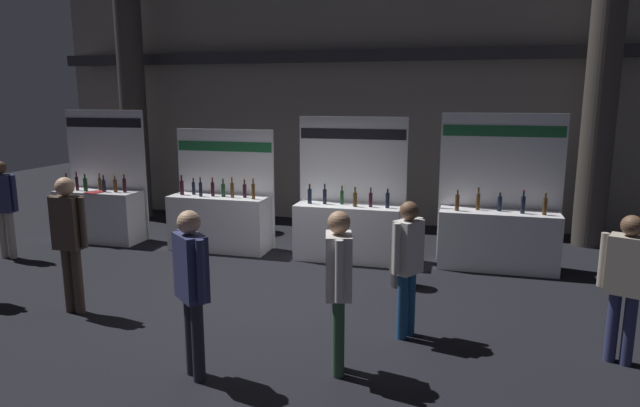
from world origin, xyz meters
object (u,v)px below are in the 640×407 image
(visitor_5, at_px, (3,201))
(visitor_1, at_px, (339,278))
(exhibitor_booth_3, at_px, (498,232))
(visitor_6, at_px, (626,277))
(exhibitor_booth_1, at_px, (220,218))
(visitor_2, at_px, (69,233))
(exhibitor_booth_0, at_px, (101,209))
(exhibitor_booth_2, at_px, (348,225))
(visitor_0, at_px, (408,259))
(visitor_4, at_px, (192,280))
(trash_bin, at_px, (401,263))

(visitor_5, bearing_deg, visitor_1, -24.90)
(exhibitor_booth_3, relative_size, visitor_6, 1.57)
(exhibitor_booth_1, height_order, visitor_2, exhibitor_booth_1)
(exhibitor_booth_0, height_order, exhibitor_booth_1, exhibitor_booth_0)
(exhibitor_booth_2, height_order, visitor_1, exhibitor_booth_2)
(visitor_0, relative_size, visitor_1, 0.96)
(visitor_2, xyz_separation_m, visitor_4, (2.34, -1.14, -0.05))
(trash_bin, bearing_deg, visitor_4, -117.03)
(trash_bin, relative_size, visitor_5, 0.40)
(exhibitor_booth_3, distance_m, visitor_4, 5.53)
(exhibitor_booth_3, bearing_deg, visitor_2, -147.81)
(visitor_2, relative_size, visitor_4, 1.04)
(exhibitor_booth_1, distance_m, visitor_5, 3.70)
(exhibitor_booth_1, relative_size, visitor_6, 1.37)
(visitor_0, relative_size, visitor_4, 0.95)
(visitor_0, distance_m, visitor_6, 2.26)
(exhibitor_booth_3, relative_size, visitor_5, 1.48)
(visitor_1, bearing_deg, trash_bin, -20.51)
(visitor_6, bearing_deg, visitor_2, -155.78)
(visitor_0, xyz_separation_m, visitor_6, (2.26, -0.07, 0.01))
(exhibitor_booth_2, xyz_separation_m, trash_bin, (1.05, -1.14, -0.26))
(visitor_0, bearing_deg, trash_bin, 40.67)
(exhibitor_booth_1, bearing_deg, visitor_0, -38.05)
(exhibitor_booth_2, height_order, visitor_5, exhibitor_booth_2)
(exhibitor_booth_2, relative_size, visitor_2, 1.37)
(exhibitor_booth_0, relative_size, visitor_0, 1.56)
(exhibitor_booth_0, bearing_deg, visitor_5, -119.56)
(visitor_2, height_order, visitor_4, visitor_2)
(visitor_4, bearing_deg, exhibitor_booth_2, 122.47)
(exhibitor_booth_2, distance_m, visitor_1, 4.05)
(visitor_0, relative_size, visitor_2, 0.91)
(visitor_1, relative_size, visitor_5, 0.99)
(exhibitor_booth_0, relative_size, exhibitor_booth_3, 1.00)
(exhibitor_booth_0, distance_m, visitor_5, 1.73)
(visitor_2, bearing_deg, visitor_4, -24.73)
(exhibitor_booth_2, height_order, visitor_0, exhibitor_booth_2)
(visitor_2, bearing_deg, visitor_5, 148.47)
(visitor_5, bearing_deg, visitor_6, -13.19)
(trash_bin, bearing_deg, visitor_2, -151.90)
(exhibitor_booth_2, bearing_deg, exhibitor_booth_3, 3.21)
(exhibitor_booth_0, relative_size, exhibitor_booth_1, 1.15)
(visitor_0, bearing_deg, visitor_2, 127.02)
(exhibitor_booth_3, xyz_separation_m, visitor_4, (-3.10, -4.56, 0.42))
(exhibitor_booth_1, bearing_deg, exhibitor_booth_0, -179.56)
(visitor_5, distance_m, visitor_6, 9.47)
(exhibitor_booth_1, distance_m, visitor_2, 3.37)
(exhibitor_booth_1, relative_size, visitor_2, 1.23)
(visitor_0, xyz_separation_m, visitor_4, (-1.94, -1.51, 0.08))
(visitor_2, bearing_deg, exhibitor_booth_0, 122.36)
(exhibitor_booth_1, relative_size, exhibitor_booth_2, 0.90)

